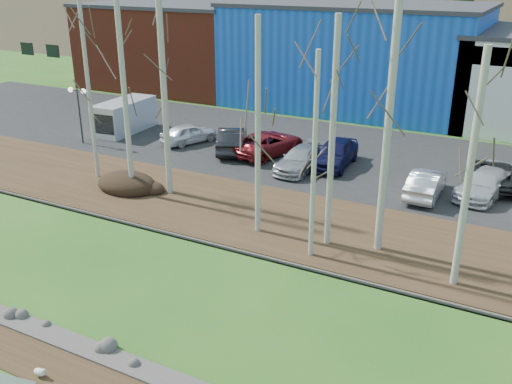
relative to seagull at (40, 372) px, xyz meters
The scene contains 27 objects.
near_bank_rocks 3.02m from the seagull, 31.68° to the left, with size 80.00×0.80×0.50m, color #47423D, non-canonical shape.
river 6.24m from the seagull, 65.70° to the left, with size 80.00×8.00×0.90m, color black, non-canonical shape.
far_bank_rocks 10.12m from the seagull, 75.30° to the left, with size 80.00×0.80×0.46m, color #47423D, non-canonical shape.
far_bank 13.24m from the seagull, 78.82° to the left, with size 80.00×7.00×0.15m, color #382616.
parking_lot 23.62m from the seagull, 83.76° to the left, with size 80.00×14.00×0.14m, color black.
building_brick 43.34m from the seagull, 119.76° to the left, with size 16.32×12.24×7.80m.
building_blue 37.85m from the seagull, 95.23° to the left, with size 20.40×12.24×8.30m.
seagull is the anchor object (origin of this frame).
dirt_mound 14.56m from the seagull, 119.99° to the left, with size 3.40×2.40×0.67m, color black.
birch_0 14.97m from the seagull, 118.56° to the left, with size 0.27×0.27×9.92m.
birch_1 17.49m from the seagull, 126.78° to the left, with size 0.22×0.22×10.55m.
birch_2 15.01m from the seagull, 110.74° to the left, with size 0.31×0.31×9.73m.
birch_3 12.33m from the seagull, 84.46° to the left, with size 0.24×0.24×9.20m.
birch_4 13.28m from the seagull, 69.92° to the left, with size 0.25×0.25×9.33m.
birch_5 11.87m from the seagull, 68.59° to the left, with size 0.20×0.20×8.19m.
birch_6 14.97m from the seagull, 62.64° to the left, with size 0.31×0.31×11.94m.
birch_7 15.08m from the seagull, 48.27° to the left, with size 0.26×0.26×8.63m.
street_lamp 23.65m from the seagull, 130.77° to the left, with size 1.40×0.35×3.66m.
car_0 23.00m from the seagull, 113.42° to the left, with size 1.55×3.86×1.32m, color white.
car_1 21.70m from the seagull, 105.33° to the left, with size 1.62×4.66×1.54m, color black.
car_2 21.66m from the seagull, 99.17° to the left, with size 2.41×5.22×1.45m, color maroon.
car_3 19.68m from the seagull, 91.33° to the left, with size 1.82×4.47×1.30m, color #9D9FA4.
car_4 21.29m from the seagull, 87.23° to the left, with size 1.87×4.65×1.58m, color #161541.
car_5 20.16m from the seagull, 70.39° to the left, with size 1.45×4.16×1.37m, color silver.
car_6 24.22m from the seagull, 66.24° to the left, with size 2.23×4.83×1.34m, color black.
car_7 22.44m from the seagull, 65.22° to the left, with size 1.87×4.60×1.33m, color silver.
van_grey 25.86m from the seagull, 124.80° to the left, with size 2.31×5.05×2.17m.
Camera 1 is at (9.20, -7.34, 11.10)m, focal length 40.00 mm.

